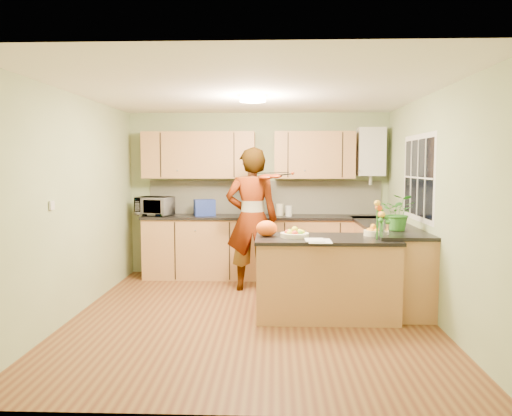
{
  "coord_description": "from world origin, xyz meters",
  "views": [
    {
      "loc": [
        0.26,
        -5.51,
        1.71
      ],
      "look_at": [
        0.03,
        0.5,
        1.18
      ],
      "focal_mm": 35.0,
      "sensor_mm": 36.0,
      "label": 1
    }
  ],
  "objects": [
    {
      "name": "floor",
      "position": [
        0.0,
        0.0,
        0.0
      ],
      "size": [
        4.5,
        4.5,
        0.0
      ],
      "primitive_type": "plane",
      "color": "#562C18",
      "rests_on": "ground"
    },
    {
      "name": "ceiling",
      "position": [
        0.0,
        0.0,
        2.5
      ],
      "size": [
        4.0,
        4.5,
        0.02
      ],
      "primitive_type": "cube",
      "color": "white",
      "rests_on": "wall_back"
    },
    {
      "name": "wall_back",
      "position": [
        0.0,
        2.25,
        1.25
      ],
      "size": [
        4.0,
        0.02,
        2.5
      ],
      "primitive_type": "cube",
      "color": "gray",
      "rests_on": "floor"
    },
    {
      "name": "wall_front",
      "position": [
        0.0,
        -2.25,
        1.25
      ],
      "size": [
        4.0,
        0.02,
        2.5
      ],
      "primitive_type": "cube",
      "color": "gray",
      "rests_on": "floor"
    },
    {
      "name": "wall_left",
      "position": [
        -2.0,
        0.0,
        1.25
      ],
      "size": [
        0.02,
        4.5,
        2.5
      ],
      "primitive_type": "cube",
      "color": "gray",
      "rests_on": "floor"
    },
    {
      "name": "wall_right",
      "position": [
        2.0,
        0.0,
        1.25
      ],
      "size": [
        0.02,
        4.5,
        2.5
      ],
      "primitive_type": "cube",
      "color": "gray",
      "rests_on": "floor"
    },
    {
      "name": "back_counter",
      "position": [
        0.1,
        1.95,
        0.47
      ],
      "size": [
        3.64,
        0.62,
        0.94
      ],
      "color": "#B27547",
      "rests_on": "floor"
    },
    {
      "name": "right_counter",
      "position": [
        1.7,
        0.85,
        0.47
      ],
      "size": [
        0.62,
        2.24,
        0.94
      ],
      "color": "#B27547",
      "rests_on": "floor"
    },
    {
      "name": "splashback",
      "position": [
        0.1,
        2.23,
        1.2
      ],
      "size": [
        3.6,
        0.02,
        0.52
      ],
      "primitive_type": "cube",
      "color": "beige",
      "rests_on": "back_counter"
    },
    {
      "name": "upper_cabinets",
      "position": [
        -0.18,
        2.08,
        1.85
      ],
      "size": [
        3.2,
        0.34,
        0.7
      ],
      "color": "#B27547",
      "rests_on": "wall_back"
    },
    {
      "name": "boiler",
      "position": [
        1.7,
        2.09,
        1.9
      ],
      "size": [
        0.4,
        0.3,
        0.86
      ],
      "color": "silver",
      "rests_on": "wall_back"
    },
    {
      "name": "window_right",
      "position": [
        1.99,
        0.6,
        1.55
      ],
      "size": [
        0.01,
        1.3,
        1.05
      ],
      "color": "silver",
      "rests_on": "wall_right"
    },
    {
      "name": "light_switch",
      "position": [
        -1.99,
        -0.6,
        1.3
      ],
      "size": [
        0.02,
        0.09,
        0.09
      ],
      "primitive_type": "cube",
      "color": "silver",
      "rests_on": "wall_left"
    },
    {
      "name": "ceiling_lamp",
      "position": [
        0.0,
        0.3,
        2.46
      ],
      "size": [
        0.3,
        0.3,
        0.07
      ],
      "color": "#FFEABF",
      "rests_on": "ceiling"
    },
    {
      "name": "peninsula_island",
      "position": [
        0.83,
        0.02,
        0.45
      ],
      "size": [
        1.57,
        0.8,
        0.9
      ],
      "color": "#B27547",
      "rests_on": "floor"
    },
    {
      "name": "fruit_dish",
      "position": [
        0.48,
        0.02,
        0.95
      ],
      "size": [
        0.32,
        0.32,
        0.11
      ],
      "color": "beige",
      "rests_on": "peninsula_island"
    },
    {
      "name": "orange_bowl",
      "position": [
        1.38,
        0.17,
        0.95
      ],
      "size": [
        0.21,
        0.21,
        0.12
      ],
      "color": "beige",
      "rests_on": "peninsula_island"
    },
    {
      "name": "flower_vase",
      "position": [
        1.43,
        -0.16,
        1.21
      ],
      "size": [
        0.25,
        0.25,
        0.46
      ],
      "rotation": [
        0.0,
        0.0,
        -0.24
      ],
      "color": "silver",
      "rests_on": "peninsula_island"
    },
    {
      "name": "orange_bag",
      "position": [
        0.17,
        0.07,
        0.99
      ],
      "size": [
        0.26,
        0.22,
        0.18
      ],
      "primitive_type": "ellipsoid",
      "rotation": [
        0.0,
        0.0,
        -0.09
      ],
      "color": "#F35A14",
      "rests_on": "peninsula_island"
    },
    {
      "name": "papers",
      "position": [
        0.73,
        -0.28,
        0.91
      ],
      "size": [
        0.25,
        0.33,
        0.01
      ],
      "primitive_type": "cube",
      "color": "silver",
      "rests_on": "peninsula_island"
    },
    {
      "name": "violinist",
      "position": [
        -0.05,
        1.19,
        0.97
      ],
      "size": [
        0.72,
        0.49,
        1.94
      ],
      "primitive_type": "imported",
      "rotation": [
        0.0,
        0.0,
        3.17
      ],
      "color": "#DFAC88",
      "rests_on": "floor"
    },
    {
      "name": "violin",
      "position": [
        0.15,
        0.97,
        1.55
      ],
      "size": [
        0.59,
        0.51,
        0.15
      ],
      "primitive_type": null,
      "rotation": [
        0.17,
        0.0,
        -0.61
      ],
      "color": "#4A0C04",
      "rests_on": "violinist"
    },
    {
      "name": "microwave",
      "position": [
        -1.56,
        1.92,
        1.08
      ],
      "size": [
        0.59,
        0.48,
        0.28
      ],
      "primitive_type": "imported",
      "rotation": [
        0.0,
        0.0,
        -0.3
      ],
      "color": "silver",
      "rests_on": "back_counter"
    },
    {
      "name": "blue_box",
      "position": [
        -0.8,
        1.94,
        1.06
      ],
      "size": [
        0.36,
        0.3,
        0.24
      ],
      "primitive_type": "cube",
      "rotation": [
        0.0,
        0.0,
        0.3
      ],
      "color": "navy",
      "rests_on": "back_counter"
    },
    {
      "name": "kettle",
      "position": [
        -0.07,
        1.94,
        1.06
      ],
      "size": [
        0.15,
        0.15,
        0.28
      ],
      "rotation": [
        0.0,
        0.0,
        -0.19
      ],
      "color": "silver",
      "rests_on": "back_counter"
    },
    {
      "name": "jar_cream",
      "position": [
        0.33,
        2.0,
        1.03
      ],
      "size": [
        0.14,
        0.14,
        0.18
      ],
      "primitive_type": "cylinder",
      "rotation": [
        0.0,
        0.0,
        0.3
      ],
      "color": "beige",
      "rests_on": "back_counter"
    },
    {
      "name": "jar_white",
      "position": [
        0.47,
        1.9,
        1.02
      ],
      "size": [
        0.12,
        0.12,
        0.15
      ],
      "primitive_type": "cylinder",
      "rotation": [
        0.0,
        0.0,
        -0.22
      ],
      "color": "silver",
      "rests_on": "back_counter"
    },
    {
      "name": "potted_plant",
      "position": [
        1.7,
        0.31,
        1.15
      ],
      "size": [
        0.49,
        0.46,
        0.43
      ],
      "primitive_type": "imported",
      "rotation": [
        0.0,
        0.0,
        -0.43
      ],
      "color": "#327D29",
      "rests_on": "right_counter"
    }
  ]
}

